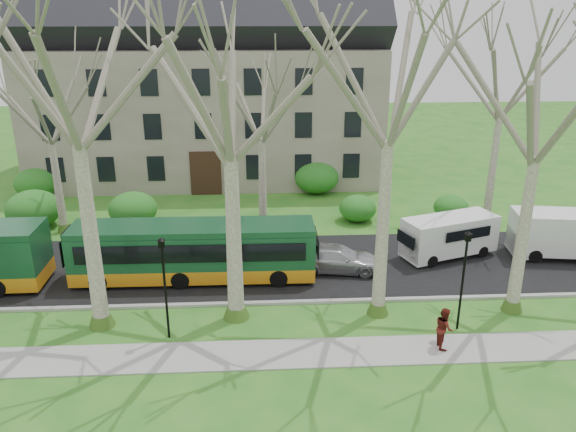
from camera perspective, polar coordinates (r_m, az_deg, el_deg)
The scene contains 14 objects.
ground at distance 24.65m, azimuth 2.53°, elevation -10.53°, with size 120.00×120.00×0.00m, color #266A1E.
sidewalk at distance 22.53m, azimuth 3.15°, elevation -13.70°, with size 70.00×2.00×0.06m, color gray.
road at distance 29.48m, azimuth 1.50°, elevation -5.03°, with size 80.00×8.00×0.06m, color black.
curb at distance 25.91m, azimuth 2.21°, elevation -8.71°, with size 80.00×0.25×0.14m, color #A5A39E.
building at distance 45.47m, azimuth -8.13°, elevation 14.27°, with size 26.50×12.20×16.00m.
tree_row_verge at distance 22.21m, azimuth 2.73°, elevation 5.61°, with size 49.00×7.00×14.00m.
tree_row_far at distance 32.76m, azimuth -1.53°, elevation 8.58°, with size 33.00×7.00×12.00m.
lamp_row at distance 22.54m, azimuth 2.87°, elevation -6.20°, with size 36.22×0.22×4.30m.
hedges at distance 37.02m, azimuth -6.76°, elevation 1.80°, with size 30.60×8.60×2.00m.
bus_follow at distance 27.84m, azimuth -9.52°, elevation -3.52°, with size 11.70×2.44×2.93m, color #144726, non-canonical shape.
sedan at distance 28.70m, azimuth 4.99°, elevation -4.31°, with size 1.85×4.55×1.32m, color #AEAEB3.
van_a at distance 31.28m, azimuth 16.05°, elevation -2.05°, with size 5.10×1.85×2.22m, color white, non-canonical shape.
van_b at distance 33.44m, azimuth 26.51°, elevation -1.75°, with size 5.72×2.08×2.49m, color white, non-canonical shape.
pedestrian_b at distance 23.19m, azimuth 15.57°, elevation -10.88°, with size 0.82×0.64×1.69m, color #591914.
Camera 1 is at (-2.22, -21.09, 12.57)m, focal length 35.00 mm.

